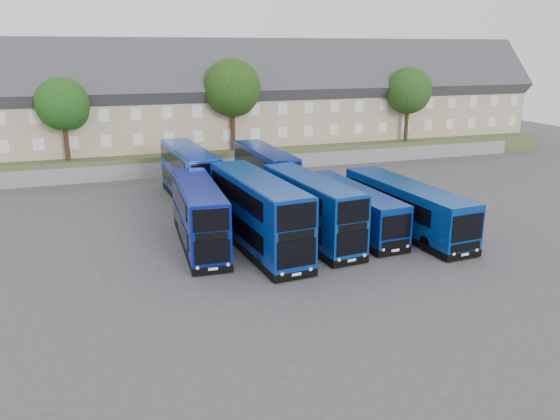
{
  "coord_description": "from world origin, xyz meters",
  "views": [
    {
      "loc": [
        -11.36,
        -28.95,
        12.04
      ],
      "look_at": [
        -0.69,
        2.55,
        2.2
      ],
      "focal_mm": 35.0,
      "sensor_mm": 36.0,
      "label": 1
    }
  ],
  "objects": [
    {
      "name": "retaining_wall",
      "position": [
        0.0,
        24.0,
        0.75
      ],
      "size": [
        70.0,
        0.4,
        1.5
      ],
      "primitive_type": "cube",
      "color": "slate",
      "rests_on": "ground"
    },
    {
      "name": "coach_east_b",
      "position": [
        8.2,
        2.05,
        1.62
      ],
      "size": [
        3.45,
        12.25,
        3.31
      ],
      "rotation": [
        0.0,
        0.0,
        0.08
      ],
      "color": "navy",
      "rests_on": "ground"
    },
    {
      "name": "coach_east_a",
      "position": [
        4.78,
        3.47,
        1.48
      ],
      "size": [
        2.96,
        11.17,
        3.02
      ],
      "rotation": [
        0.0,
        0.0,
        0.06
      ],
      "color": "navy",
      "rests_on": "ground"
    },
    {
      "name": "tree_far",
      "position": [
        28.15,
        32.1,
        7.73
      ],
      "size": [
        5.44,
        5.44,
        8.67
      ],
      "color": "#382314",
      "rests_on": "earth_bank"
    },
    {
      "name": "tree_mid",
      "position": [
        2.15,
        25.6,
        8.07
      ],
      "size": [
        5.76,
        5.76,
        9.18
      ],
      "color": "#382314",
      "rests_on": "earth_bank"
    },
    {
      "name": "ground",
      "position": [
        0.0,
        0.0,
        0.0
      ],
      "size": [
        120.0,
        120.0,
        0.0
      ],
      "primitive_type": "plane",
      "color": "#424246",
      "rests_on": "ground"
    },
    {
      "name": "dd_front_mid",
      "position": [
        -2.31,
        2.08,
        2.21
      ],
      "size": [
        3.59,
        11.5,
        4.5
      ],
      "rotation": [
        0.0,
        0.0,
        0.09
      ],
      "color": "navy",
      "rests_on": "ground"
    },
    {
      "name": "dd_rear_right",
      "position": [
        1.72,
        13.53,
        2.01
      ],
      "size": [
        2.74,
        10.42,
        4.11
      ],
      "rotation": [
        0.0,
        0.0,
        0.04
      ],
      "color": "navy",
      "rests_on": "ground"
    },
    {
      "name": "tree_west",
      "position": [
        -13.85,
        25.1,
        7.05
      ],
      "size": [
        4.8,
        4.8,
        7.65
      ],
      "color": "#382314",
      "rests_on": "earth_bank"
    },
    {
      "name": "dd_rear_left",
      "position": [
        -4.44,
        14.45,
        2.14
      ],
      "size": [
        3.23,
        11.12,
        4.37
      ],
      "rotation": [
        0.0,
        0.0,
        0.07
      ],
      "color": "#08309E",
      "rests_on": "ground"
    },
    {
      "name": "earth_bank",
      "position": [
        0.0,
        34.0,
        1.0
      ],
      "size": [
        80.0,
        20.0,
        2.0
      ],
      "primitive_type": "cube",
      "color": "#3E4D2B",
      "rests_on": "ground"
    },
    {
      "name": "dd_front_right",
      "position": [
        1.39,
        2.47,
        2.01
      ],
      "size": [
        3.4,
        10.52,
        4.11
      ],
      "rotation": [
        0.0,
        0.0,
        0.1
      ],
      "color": "navy",
      "rests_on": "ground"
    },
    {
      "name": "tree_east",
      "position": [
        22.15,
        25.1,
        7.39
      ],
      "size": [
        5.12,
        5.12,
        8.16
      ],
      "color": "#382314",
      "rests_on": "earth_bank"
    },
    {
      "name": "terrace_row",
      "position": [
        6.0,
        30.0,
        6.6
      ],
      "size": [
        66.0,
        10.4,
        11.2
      ],
      "color": "tan",
      "rests_on": "earth_bank"
    },
    {
      "name": "dd_front_left",
      "position": [
        -5.69,
        3.64,
        1.96
      ],
      "size": [
        2.76,
        10.15,
        3.99
      ],
      "rotation": [
        0.0,
        0.0,
        -0.04
      ],
      "color": "navy",
      "rests_on": "ground"
    }
  ]
}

